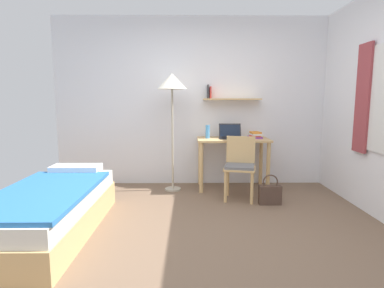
{
  "coord_description": "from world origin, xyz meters",
  "views": [
    {
      "loc": [
        -0.12,
        -2.92,
        1.34
      ],
      "look_at": [
        -0.09,
        0.51,
        0.85
      ],
      "focal_mm": 29.18,
      "sensor_mm": 36.0,
      "label": 1
    }
  ],
  "objects_px": {
    "desk_chair": "(240,164)",
    "water_bottle": "(208,132)",
    "laptop": "(230,135)",
    "book_stack": "(255,135)",
    "standing_lamp": "(172,87)",
    "desk": "(233,148)",
    "handbag": "(270,194)",
    "bed": "(51,210)"
  },
  "relations": [
    {
      "from": "bed",
      "to": "desk_chair",
      "type": "xyz_separation_m",
      "value": [
        2.08,
        1.09,
        0.24
      ]
    },
    {
      "from": "standing_lamp",
      "to": "laptop",
      "type": "relative_size",
      "value": 5.08
    },
    {
      "from": "book_stack",
      "to": "handbag",
      "type": "bearing_deg",
      "value": -86.73
    },
    {
      "from": "water_bottle",
      "to": "book_stack",
      "type": "distance_m",
      "value": 0.72
    },
    {
      "from": "water_bottle",
      "to": "bed",
      "type": "bearing_deg",
      "value": -135.72
    },
    {
      "from": "desk",
      "to": "book_stack",
      "type": "height_order",
      "value": "book_stack"
    },
    {
      "from": "bed",
      "to": "standing_lamp",
      "type": "relative_size",
      "value": 1.13
    },
    {
      "from": "bed",
      "to": "water_bottle",
      "type": "height_order",
      "value": "water_bottle"
    },
    {
      "from": "desk_chair",
      "to": "laptop",
      "type": "bearing_deg",
      "value": 97.28
    },
    {
      "from": "standing_lamp",
      "to": "bed",
      "type": "bearing_deg",
      "value": -127.18
    },
    {
      "from": "bed",
      "to": "book_stack",
      "type": "height_order",
      "value": "book_stack"
    },
    {
      "from": "water_bottle",
      "to": "desk",
      "type": "bearing_deg",
      "value": -4.56
    },
    {
      "from": "desk",
      "to": "water_bottle",
      "type": "bearing_deg",
      "value": 175.44
    },
    {
      "from": "laptop",
      "to": "handbag",
      "type": "relative_size",
      "value": 0.86
    },
    {
      "from": "laptop",
      "to": "handbag",
      "type": "xyz_separation_m",
      "value": [
        0.42,
        -0.77,
        -0.68
      ]
    },
    {
      "from": "standing_lamp",
      "to": "laptop",
      "type": "bearing_deg",
      "value": 7.31
    },
    {
      "from": "desk_chair",
      "to": "standing_lamp",
      "type": "relative_size",
      "value": 0.49
    },
    {
      "from": "desk_chair",
      "to": "handbag",
      "type": "xyz_separation_m",
      "value": [
        0.35,
        -0.24,
        -0.34
      ]
    },
    {
      "from": "desk",
      "to": "book_stack",
      "type": "distance_m",
      "value": 0.39
    },
    {
      "from": "desk",
      "to": "bed",
      "type": "bearing_deg",
      "value": -142.05
    },
    {
      "from": "standing_lamp",
      "to": "desk_chair",
      "type": "bearing_deg",
      "value": -24.35
    },
    {
      "from": "bed",
      "to": "handbag",
      "type": "bearing_deg",
      "value": 19.26
    },
    {
      "from": "standing_lamp",
      "to": "laptop",
      "type": "xyz_separation_m",
      "value": [
        0.86,
        0.11,
        -0.7
      ]
    },
    {
      "from": "standing_lamp",
      "to": "book_stack",
      "type": "xyz_separation_m",
      "value": [
        1.24,
        0.11,
        -0.71
      ]
    },
    {
      "from": "desk",
      "to": "standing_lamp",
      "type": "distance_m",
      "value": 1.28
    },
    {
      "from": "desk_chair",
      "to": "laptop",
      "type": "relative_size",
      "value": 2.5
    },
    {
      "from": "laptop",
      "to": "book_stack",
      "type": "relative_size",
      "value": 1.31
    },
    {
      "from": "desk",
      "to": "water_bottle",
      "type": "height_order",
      "value": "water_bottle"
    },
    {
      "from": "book_stack",
      "to": "water_bottle",
      "type": "bearing_deg",
      "value": 179.75
    },
    {
      "from": "handbag",
      "to": "bed",
      "type": "bearing_deg",
      "value": -160.74
    },
    {
      "from": "desk",
      "to": "standing_lamp",
      "type": "bearing_deg",
      "value": -174.63
    },
    {
      "from": "bed",
      "to": "book_stack",
      "type": "distance_m",
      "value": 2.94
    },
    {
      "from": "laptop",
      "to": "desk",
      "type": "bearing_deg",
      "value": -33.1
    },
    {
      "from": "book_stack",
      "to": "handbag",
      "type": "height_order",
      "value": "book_stack"
    },
    {
      "from": "standing_lamp",
      "to": "desk",
      "type": "bearing_deg",
      "value": 5.37
    },
    {
      "from": "desk_chair",
      "to": "water_bottle",
      "type": "bearing_deg",
      "value": 127.27
    },
    {
      "from": "desk_chair",
      "to": "book_stack",
      "type": "height_order",
      "value": "book_stack"
    },
    {
      "from": "desk_chair",
      "to": "book_stack",
      "type": "distance_m",
      "value": 0.7
    },
    {
      "from": "desk_chair",
      "to": "standing_lamp",
      "type": "height_order",
      "value": "standing_lamp"
    },
    {
      "from": "desk_chair",
      "to": "handbag",
      "type": "bearing_deg",
      "value": -34.48
    },
    {
      "from": "laptop",
      "to": "handbag",
      "type": "bearing_deg",
      "value": -61.41
    },
    {
      "from": "desk",
      "to": "standing_lamp",
      "type": "relative_size",
      "value": 0.62
    }
  ]
}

